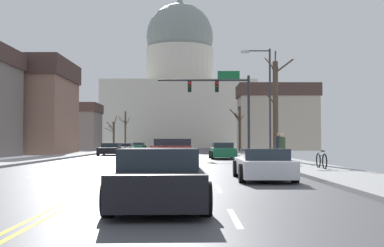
# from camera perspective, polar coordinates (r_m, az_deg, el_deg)

# --- Properties ---
(ground) EXTENTS (20.00, 180.00, 0.20)m
(ground) POSITION_cam_1_polar(r_m,az_deg,el_deg) (27.69, -5.44, -4.93)
(ground) COLOR #48484E
(signal_gantry) EXTENTS (7.91, 0.41, 7.27)m
(signal_gantry) POSITION_cam_1_polar(r_m,az_deg,el_deg) (40.96, 4.06, 3.38)
(signal_gantry) COLOR #28282D
(signal_gantry) RESTS_ON ground
(street_lamp_right) EXTENTS (2.10, 0.24, 7.73)m
(street_lamp_right) POSITION_cam_1_polar(r_m,az_deg,el_deg) (33.76, 9.12, 3.56)
(street_lamp_right) COLOR #333338
(street_lamp_right) RESTS_ON ground
(capitol_building) EXTENTS (31.68, 22.33, 34.44)m
(capitol_building) POSITION_cam_1_polar(r_m,az_deg,el_deg) (105.91, -1.23, 3.74)
(capitol_building) COLOR beige
(capitol_building) RESTS_ON ground
(sedan_near_00) EXTENTS (2.02, 4.50, 1.26)m
(sedan_near_00) POSITION_cam_1_polar(r_m,az_deg,el_deg) (37.34, 3.92, -3.32)
(sedan_near_00) COLOR #1E7247
(sedan_near_00) RESTS_ON ground
(sedan_near_01) EXTENTS (1.98, 4.64, 1.12)m
(sedan_near_01) POSITION_cam_1_polar(r_m,az_deg,el_deg) (31.62, -1.87, -3.65)
(sedan_near_01) COLOR #1E7247
(sedan_near_01) RESTS_ON ground
(pickup_truck_near_02) EXTENTS (2.37, 5.40, 1.50)m
(pickup_truck_near_02) POSITION_cam_1_polar(r_m,az_deg,el_deg) (24.31, -2.09, -3.76)
(pickup_truck_near_02) COLOR maroon
(pickup_truck_near_02) RESTS_ON ground
(sedan_near_03) EXTENTS (2.02, 4.58, 1.12)m
(sedan_near_03) POSITION_cam_1_polar(r_m,az_deg,el_deg) (17.32, 8.77, -4.90)
(sedan_near_03) COLOR silver
(sedan_near_03) RESTS_ON ground
(sedan_near_04) EXTENTS (2.13, 4.46, 1.23)m
(sedan_near_04) POSITION_cam_1_polar(r_m,az_deg,el_deg) (10.18, -3.69, -6.65)
(sedan_near_04) COLOR black
(sedan_near_04) RESTS_ON ground
(sedan_oncoming_00) EXTENTS (2.11, 4.64, 1.19)m
(sedan_oncoming_00) POSITION_cam_1_polar(r_m,az_deg,el_deg) (47.29, -9.45, -3.09)
(sedan_oncoming_00) COLOR black
(sedan_oncoming_00) RESTS_ON ground
(sedan_oncoming_01) EXTENTS (2.19, 4.59, 1.12)m
(sedan_oncoming_01) POSITION_cam_1_polar(r_m,az_deg,el_deg) (56.90, -7.86, -2.94)
(sedan_oncoming_01) COLOR black
(sedan_oncoming_01) RESTS_ON ground
(sedan_oncoming_02) EXTENTS (2.07, 4.53, 1.25)m
(sedan_oncoming_02) POSITION_cam_1_polar(r_m,az_deg,el_deg) (64.49, -3.62, -2.81)
(sedan_oncoming_02) COLOR silver
(sedan_oncoming_02) RESTS_ON ground
(sedan_oncoming_03) EXTENTS (1.98, 4.25, 1.15)m
(sedan_oncoming_03) POSITION_cam_1_polar(r_m,az_deg,el_deg) (73.44, -6.14, -2.75)
(sedan_oncoming_03) COLOR #1E7247
(sedan_oncoming_03) RESTS_ON ground
(flank_building_01) EXTENTS (9.25, 6.74, 6.88)m
(flank_building_01) POSITION_cam_1_polar(r_m,az_deg,el_deg) (72.32, -14.38, -0.38)
(flank_building_01) COLOR slate
(flank_building_01) RESTS_ON ground
(flank_building_02) EXTENTS (11.09, 10.19, 9.93)m
(flank_building_02) POSITION_cam_1_polar(r_m,az_deg,el_deg) (53.87, -19.88, 1.90)
(flank_building_02) COLOR #8C6656
(flank_building_02) RESTS_ON ground
(flank_building_03) EXTENTS (11.77, 6.50, 9.75)m
(flank_building_03) POSITION_cam_1_polar(r_m,az_deg,el_deg) (71.75, 10.41, 0.76)
(flank_building_03) COLOR #B2A38E
(flank_building_03) RESTS_ON ground
(bare_tree_00) EXTENTS (1.75, 2.07, 7.04)m
(bare_tree_00) POSITION_cam_1_polar(r_m,az_deg,el_deg) (31.78, 10.22, 1.91)
(bare_tree_00) COLOR #4C3D2D
(bare_tree_00) RESTS_ON ground
(bare_tree_01) EXTENTS (1.93, 1.94, 4.87)m
(bare_tree_01) POSITION_cam_1_polar(r_m,az_deg,el_deg) (70.58, -9.13, -1.23)
(bare_tree_01) COLOR #4C3D2D
(bare_tree_01) RESTS_ON ground
(bare_tree_02) EXTENTS (1.61, 2.42, 5.39)m
(bare_tree_02) POSITION_cam_1_polar(r_m,az_deg,el_deg) (56.59, 5.94, -0.30)
(bare_tree_02) COLOR #423328
(bare_tree_02) RESTS_ON ground
(bare_tree_03) EXTENTS (2.23, 2.28, 6.38)m
(bare_tree_03) POSITION_cam_1_polar(r_m,az_deg,el_deg) (82.74, -7.75, -0.65)
(bare_tree_03) COLOR brown
(bare_tree_03) RESTS_ON ground
(pedestrian_00) EXTENTS (0.35, 0.34, 1.66)m
(pedestrian_00) POSITION_cam_1_polar(r_m,az_deg,el_deg) (26.78, 11.01, -2.76)
(pedestrian_00) COLOR black
(pedestrian_00) RESTS_ON ground
(pedestrian_01) EXTENTS (0.35, 0.34, 1.70)m
(pedestrian_01) POSITION_cam_1_polar(r_m,az_deg,el_deg) (28.24, 10.61, -2.68)
(pedestrian_01) COLOR #4C4238
(pedestrian_01) RESTS_ON ground
(bicycle_parked) EXTENTS (0.12, 1.77, 0.85)m
(bicycle_parked) POSITION_cam_1_polar(r_m,az_deg,el_deg) (22.69, 15.49, -4.31)
(bicycle_parked) COLOR black
(bicycle_parked) RESTS_ON ground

